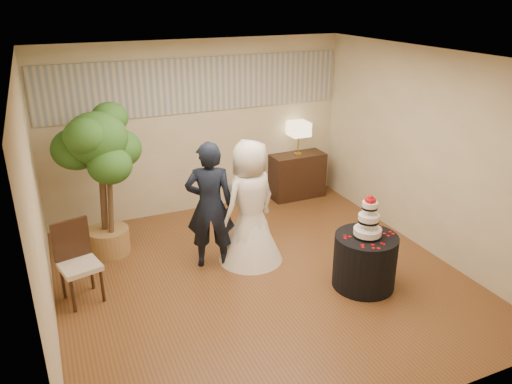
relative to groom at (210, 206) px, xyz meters
name	(u,v)px	position (x,y,z in m)	size (l,w,h in m)	color
floor	(261,278)	(0.47, -0.61, -0.87)	(5.00, 5.00, 0.00)	brown
ceiling	(262,58)	(0.47, -0.61, 1.93)	(5.00, 5.00, 0.00)	white
wall_back	(199,128)	(0.47, 1.89, 0.53)	(5.00, 0.06, 2.80)	beige
wall_front	(395,282)	(0.47, -3.11, 0.53)	(5.00, 0.06, 2.80)	beige
wall_left	(37,212)	(-2.03, -0.61, 0.53)	(0.06, 5.00, 2.80)	beige
wall_right	(426,152)	(2.97, -0.61, 0.53)	(0.06, 5.00, 2.80)	beige
mural_border	(197,85)	(0.47, 1.87, 1.23)	(4.90, 0.02, 0.85)	#A1A196
groom	(210,206)	(0.00, 0.00, 0.00)	(0.64, 0.42, 1.74)	black
bride	(250,202)	(0.54, -0.08, -0.01)	(0.89, 0.89, 1.72)	white
cake_table	(365,261)	(1.59, -1.27, -0.53)	(0.78, 0.78, 0.69)	black
wedding_cake	(369,216)	(1.59, -1.27, 0.09)	(0.35, 0.35, 0.54)	white
console	(297,176)	(2.20, 1.67, -0.47)	(0.96, 0.43, 0.80)	black
table_lamp	(298,138)	(2.20, 1.67, 0.22)	(0.33, 0.33, 0.58)	beige
ficus_tree	(102,182)	(-1.23, 0.89, 0.20)	(1.02, 1.02, 2.15)	#2D5F1F
side_chair	(79,264)	(-1.70, -0.19, -0.38)	(0.45, 0.47, 0.99)	black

